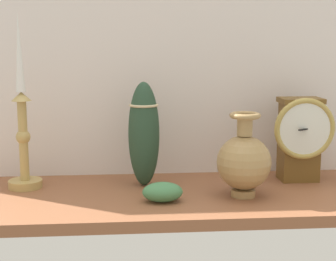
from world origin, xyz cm
name	(u,v)px	position (x,y,z in cm)	size (l,w,h in cm)	color
ground_plane	(165,198)	(0.00, 0.00, -1.20)	(100.00, 36.00, 2.40)	brown
back_wall	(159,44)	(0.00, 18.50, 32.50)	(120.00, 2.00, 65.00)	silver
mantel_clock	(300,137)	(32.87, 7.68, 10.78)	(14.43, 9.06, 20.30)	brown
candlestick_tall_left	(23,129)	(-31.44, 7.04, 13.57)	(7.63, 7.63, 39.36)	tan
brass_vase_bulbous	(244,161)	(16.70, -3.74, 7.80)	(11.70, 11.70, 18.22)	#A6824F
tall_ceramic_vase	(144,134)	(-4.25, 6.79, 12.18)	(7.14, 7.14, 24.08)	#26412E
ivy_sprig	(163,192)	(-0.95, -6.11, 2.06)	(8.47, 5.93, 4.12)	#447F4F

